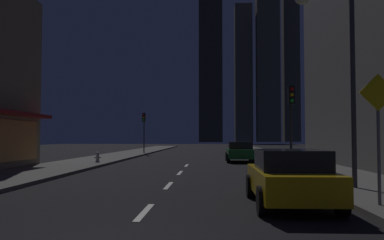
# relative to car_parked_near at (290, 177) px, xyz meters

# --- Properties ---
(ground_plane) EXTENTS (78.00, 136.00, 0.10)m
(ground_plane) POSITION_rel_car_parked_near_xyz_m (-3.60, 27.74, -0.79)
(ground_plane) COLOR black
(sidewalk_right) EXTENTS (4.00, 76.00, 0.15)m
(sidewalk_right) POSITION_rel_car_parked_near_xyz_m (3.40, 27.74, -0.67)
(sidewalk_right) COLOR #605E59
(sidewalk_right) RESTS_ON ground
(sidewalk_left) EXTENTS (4.00, 76.00, 0.15)m
(sidewalk_left) POSITION_rel_car_parked_near_xyz_m (-10.60, 27.74, -0.67)
(sidewalk_left) COLOR #605E59
(sidewalk_left) RESTS_ON ground
(lane_marking_center) EXTENTS (0.16, 23.00, 0.01)m
(lane_marking_center) POSITION_rel_car_parked_near_xyz_m (-3.60, 4.14, -0.73)
(lane_marking_center) COLOR silver
(lane_marking_center) RESTS_ON ground
(skyscraper_distant_tall) EXTENTS (8.74, 7.94, 57.37)m
(skyscraper_distant_tall) POSITION_rel_car_parked_near_xyz_m (-2.42, 140.32, 27.94)
(skyscraper_distant_tall) COLOR #38352A
(skyscraper_distant_tall) RESTS_ON ground
(skyscraper_distant_mid) EXTENTS (6.78, 7.38, 54.34)m
(skyscraper_distant_mid) POSITION_rel_car_parked_near_xyz_m (10.53, 148.35, 26.43)
(skyscraper_distant_mid) COLOR #635E4A
(skyscraper_distant_mid) RESTS_ON ground
(skyscraper_distant_short) EXTENTS (8.67, 6.59, 59.45)m
(skyscraper_distant_short) POSITION_rel_car_parked_near_xyz_m (19.65, 144.46, 28.98)
(skyscraper_distant_short) COLOR brown
(skyscraper_distant_short) RESTS_ON ground
(skyscraper_distant_slender) EXTENTS (6.27, 5.53, 75.33)m
(skyscraper_distant_slender) POSITION_rel_car_parked_near_xyz_m (29.59, 149.96, 36.92)
(skyscraper_distant_slender) COLOR #544F3F
(skyscraper_distant_slender) RESTS_ON ground
(car_parked_near) EXTENTS (1.98, 4.24, 1.45)m
(car_parked_near) POSITION_rel_car_parked_near_xyz_m (0.00, 0.00, 0.00)
(car_parked_near) COLOR gold
(car_parked_near) RESTS_ON ground
(car_parked_far) EXTENTS (1.98, 4.24, 1.45)m
(car_parked_far) POSITION_rel_car_parked_near_xyz_m (0.00, 18.51, 0.00)
(car_parked_far) COLOR #1E722D
(car_parked_far) RESTS_ON ground
(fire_hydrant_far_left) EXTENTS (0.42, 0.30, 0.65)m
(fire_hydrant_far_left) POSITION_rel_car_parked_near_xyz_m (-9.50, 15.47, -0.29)
(fire_hydrant_far_left) COLOR #B2B2B2
(fire_hydrant_far_left) RESTS_ON sidewalk_left
(traffic_light_near_right) EXTENTS (0.32, 0.48, 4.20)m
(traffic_light_near_right) POSITION_rel_car_parked_near_xyz_m (1.90, 9.41, 2.45)
(traffic_light_near_right) COLOR #2D2D2D
(traffic_light_near_right) RESTS_ON sidewalk_right
(traffic_light_far_left) EXTENTS (0.32, 0.48, 4.20)m
(traffic_light_far_left) POSITION_rel_car_parked_near_xyz_m (-9.10, 30.94, 2.45)
(traffic_light_far_left) COLOR #2D2D2D
(traffic_light_far_left) RESTS_ON sidewalk_left
(street_lamp_right) EXTENTS (1.96, 0.56, 6.58)m
(street_lamp_right) POSITION_rel_car_parked_near_xyz_m (1.78, 2.75, 4.33)
(street_lamp_right) COLOR #38383D
(street_lamp_right) RESTS_ON sidewalk_right
(pedestrian_crossing_sign) EXTENTS (0.91, 0.08, 3.15)m
(pedestrian_crossing_sign) POSITION_rel_car_parked_near_xyz_m (2.00, -0.64, 1.28)
(pedestrian_crossing_sign) COLOR slate
(pedestrian_crossing_sign) RESTS_ON sidewalk_right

